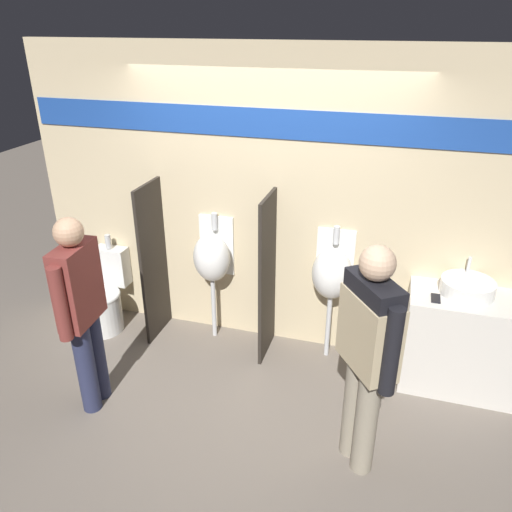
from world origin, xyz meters
name	(u,v)px	position (x,y,z in m)	size (l,w,h in m)	color
ground_plane	(251,369)	(0.00, 0.00, 0.00)	(16.00, 16.00, 0.00)	#70665B
display_wall	(270,204)	(0.00, 0.60, 1.36)	(4.55, 0.07, 2.70)	beige
sink_counter	(464,343)	(1.75, 0.32, 0.43)	(0.95, 0.51, 0.86)	silver
sink_basin	(467,287)	(1.70, 0.37, 0.92)	(0.42, 0.42, 0.26)	white
cell_phone	(436,298)	(1.46, 0.21, 0.86)	(0.07, 0.14, 0.01)	black
divider_near_counter	(154,262)	(-1.06, 0.33, 0.77)	(0.03, 0.48, 1.54)	#28231E
divider_mid	(267,278)	(0.06, 0.33, 0.77)	(0.03, 0.48, 1.54)	#28231E
urinal_near_counter	(212,258)	(-0.50, 0.43, 0.85)	(0.35, 0.30, 1.25)	silver
urinal_far	(332,273)	(0.61, 0.43, 0.85)	(0.35, 0.30, 1.25)	silver
toilet	(104,300)	(-1.62, 0.26, 0.30)	(0.41, 0.58, 0.92)	white
person_in_vest	(368,347)	(1.01, -0.74, 0.97)	(0.43, 0.49, 1.67)	gray
person_with_lanyard	(82,308)	(-1.08, -0.75, 0.89)	(0.21, 0.56, 1.61)	#282D4C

